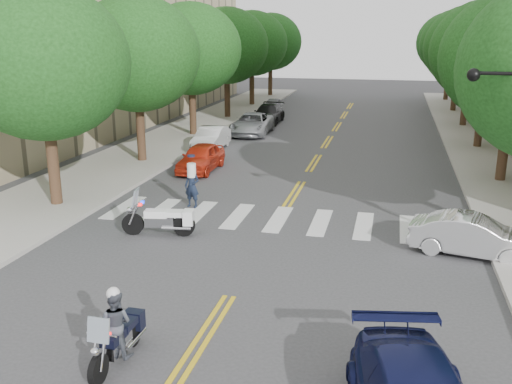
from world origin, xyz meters
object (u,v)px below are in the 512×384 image
(motorcycle_police, at_px, (117,328))
(motorcycle_parked, at_px, (165,220))
(convertible, at_px, (473,236))
(officer_standing, at_px, (192,186))

(motorcycle_police, distance_m, motorcycle_parked, 7.64)
(motorcycle_parked, xyz_separation_m, convertible, (9.90, 0.55, 0.07))
(officer_standing, xyz_separation_m, convertible, (10.09, -2.72, -0.22))
(motorcycle_police, xyz_separation_m, officer_standing, (-2.17, 10.66, 0.08))
(motorcycle_police, distance_m, officer_standing, 10.87)
(motorcycle_police, relative_size, officer_standing, 1.25)
(officer_standing, relative_size, convertible, 0.44)
(motorcycle_police, height_order, motorcycle_parked, motorcycle_police)
(motorcycle_police, xyz_separation_m, motorcycle_parked, (-1.98, 7.38, -0.20))
(motorcycle_police, relative_size, convertible, 0.55)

